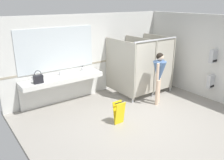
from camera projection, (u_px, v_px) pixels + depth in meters
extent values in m
cube|color=gray|center=(145.00, 122.00, 6.21)|extent=(6.00, 5.66, 0.10)
cube|color=silver|center=(93.00, 55.00, 7.76)|extent=(6.00, 0.12, 2.65)
cube|color=silver|center=(211.00, 58.00, 7.30)|extent=(0.12, 5.66, 2.65)
cube|color=#9E937F|center=(94.00, 63.00, 7.80)|extent=(6.00, 0.01, 0.06)
cube|color=silver|center=(63.00, 79.00, 6.93)|extent=(2.49, 0.56, 0.14)
cube|color=silver|center=(60.00, 90.00, 7.26)|extent=(2.49, 0.08, 0.74)
cube|color=beige|center=(35.00, 84.00, 6.44)|extent=(0.42, 0.31, 0.11)
cylinder|color=silver|center=(32.00, 79.00, 6.58)|extent=(0.04, 0.04, 0.11)
cylinder|color=silver|center=(33.00, 78.00, 6.52)|extent=(0.03, 0.11, 0.03)
sphere|color=silver|center=(35.00, 79.00, 6.63)|extent=(0.04, 0.04, 0.04)
cube|color=beige|center=(63.00, 79.00, 6.90)|extent=(0.42, 0.31, 0.11)
cylinder|color=silver|center=(60.00, 74.00, 7.04)|extent=(0.04, 0.04, 0.11)
cylinder|color=silver|center=(60.00, 73.00, 6.98)|extent=(0.03, 0.11, 0.03)
sphere|color=silver|center=(62.00, 74.00, 7.09)|extent=(0.04, 0.04, 0.04)
cube|color=beige|center=(87.00, 74.00, 7.36)|extent=(0.42, 0.31, 0.11)
cylinder|color=silver|center=(84.00, 69.00, 7.50)|extent=(0.04, 0.04, 0.11)
cylinder|color=silver|center=(85.00, 68.00, 7.44)|extent=(0.03, 0.11, 0.03)
sphere|color=silver|center=(86.00, 69.00, 7.55)|extent=(0.04, 0.04, 0.04)
cube|color=silver|center=(57.00, 49.00, 6.88)|extent=(2.39, 0.02, 1.27)
cube|color=#B2AD9E|center=(120.00, 67.00, 7.50)|extent=(0.03, 1.50, 1.75)
cylinder|color=silver|center=(133.00, 101.00, 7.27)|extent=(0.05, 0.05, 0.12)
cube|color=#B2AD9E|center=(140.00, 63.00, 7.98)|extent=(0.03, 1.50, 1.75)
cylinder|color=silver|center=(153.00, 95.00, 7.75)|extent=(0.05, 0.05, 0.12)
cube|color=#B2AD9E|center=(157.00, 60.00, 8.46)|extent=(0.03, 1.50, 1.75)
cylinder|color=silver|center=(170.00, 89.00, 8.23)|extent=(0.05, 0.05, 0.12)
cube|color=#B2AD9E|center=(145.00, 70.00, 7.18)|extent=(0.79, 0.03, 1.65)
cube|color=#B2AD9E|center=(164.00, 66.00, 7.67)|extent=(0.79, 0.03, 1.65)
cube|color=#B7BABF|center=(157.00, 40.00, 7.14)|extent=(1.80, 0.04, 0.04)
cube|color=#B7BABF|center=(214.00, 56.00, 7.05)|extent=(0.37, 0.12, 0.40)
cube|color=black|center=(216.00, 61.00, 7.05)|extent=(0.29, 0.01, 0.06)
cube|color=#B7BABF|center=(211.00, 81.00, 7.29)|extent=(0.35, 0.12, 0.41)
cube|color=black|center=(213.00, 86.00, 7.29)|extent=(0.27, 0.01, 0.06)
cylinder|color=beige|center=(158.00, 91.00, 7.18)|extent=(0.11, 0.11, 0.78)
cylinder|color=beige|center=(157.00, 93.00, 7.03)|extent=(0.11, 0.11, 0.78)
cone|color=#4C6B99|center=(159.00, 73.00, 6.91)|extent=(0.55, 0.55, 0.67)
cube|color=#4C6B99|center=(160.00, 63.00, 6.81)|extent=(0.44, 0.36, 0.10)
cylinder|color=beige|center=(161.00, 68.00, 7.09)|extent=(0.08, 0.08, 0.50)
cylinder|color=beige|center=(158.00, 72.00, 6.67)|extent=(0.08, 0.08, 0.50)
sphere|color=beige|center=(160.00, 57.00, 6.76)|extent=(0.21, 0.21, 0.21)
sphere|color=black|center=(160.00, 56.00, 6.75)|extent=(0.22, 0.22, 0.22)
cube|color=black|center=(38.00, 79.00, 6.34)|extent=(0.25, 0.13, 0.23)
torus|color=black|center=(38.00, 74.00, 6.29)|extent=(0.19, 0.02, 0.19)
cylinder|color=white|center=(83.00, 69.00, 7.45)|extent=(0.07, 0.07, 0.14)
cylinder|color=black|center=(83.00, 66.00, 7.42)|extent=(0.03, 0.03, 0.04)
cube|color=yellow|center=(120.00, 114.00, 5.91)|extent=(0.28, 0.10, 0.60)
cube|color=yellow|center=(118.00, 112.00, 5.98)|extent=(0.28, 0.10, 0.60)
cylinder|color=black|center=(119.00, 103.00, 5.86)|extent=(0.28, 0.02, 0.02)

